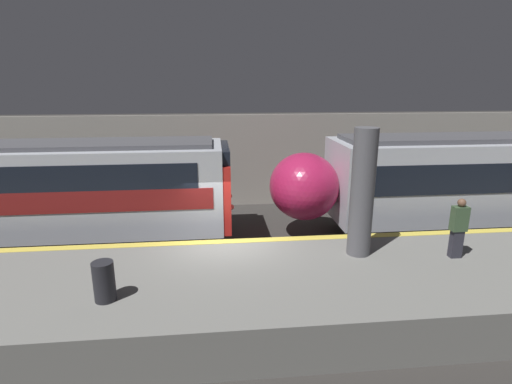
{
  "coord_description": "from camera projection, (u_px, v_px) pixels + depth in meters",
  "views": [
    {
      "loc": [
        -0.28,
        -10.66,
        5.49
      ],
      "look_at": [
        0.95,
        1.05,
        2.19
      ],
      "focal_mm": 28.0,
      "sensor_mm": 36.0,
      "label": 1
    }
  ],
  "objects": [
    {
      "name": "ground_plane",
      "position": [
        228.0,
        274.0,
        11.72
      ],
      "size": [
        120.0,
        120.0,
        0.0
      ],
      "primitive_type": "plane",
      "color": "#33302D"
    },
    {
      "name": "platform",
      "position": [
        230.0,
        296.0,
        9.49
      ],
      "size": [
        40.0,
        4.36,
        1.1
      ],
      "color": "slate",
      "rests_on": "ground"
    },
    {
      "name": "station_rear_barrier",
      "position": [
        221.0,
        161.0,
        17.7
      ],
      "size": [
        50.0,
        0.15,
        4.07
      ],
      "color": "#9E998E",
      "rests_on": "ground"
    },
    {
      "name": "support_pillar_near",
      "position": [
        362.0,
        193.0,
        10.07
      ],
      "size": [
        0.6,
        0.6,
        3.3
      ],
      "color": "#56565B",
      "rests_on": "platform"
    },
    {
      "name": "person_waiting",
      "position": [
        458.0,
        227.0,
        10.08
      ],
      "size": [
        0.38,
        0.24,
        1.57
      ],
      "color": "#2D2D38",
      "rests_on": "platform"
    },
    {
      "name": "trash_bin",
      "position": [
        104.0,
        281.0,
        8.17
      ],
      "size": [
        0.44,
        0.44,
        0.85
      ],
      "color": "#232328",
      "rests_on": "platform"
    }
  ]
}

